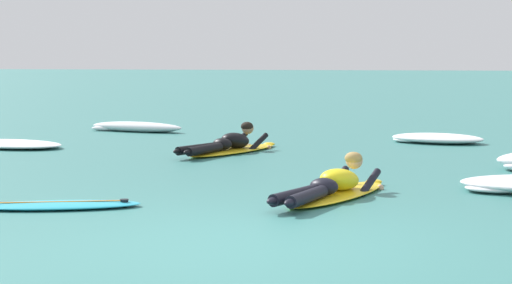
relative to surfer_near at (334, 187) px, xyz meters
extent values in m
plane|color=#387A75|center=(-0.70, 7.38, -0.13)|extent=(120.00, 120.00, 0.00)
ellipsoid|color=yellow|center=(0.04, 0.09, -0.10)|extent=(1.44, 2.32, 0.07)
ellipsoid|color=yellow|center=(0.46, 1.09, -0.09)|extent=(0.28, 0.27, 0.06)
ellipsoid|color=yellow|center=(0.06, 0.13, 0.07)|extent=(0.65, 0.82, 0.35)
ellipsoid|color=black|center=(-0.11, -0.25, 0.04)|extent=(0.42, 0.39, 0.20)
cylinder|color=black|center=(-0.41, -0.75, 0.01)|extent=(0.51, 0.83, 0.14)
ellipsoid|color=black|center=(-0.59, -1.13, 0.01)|extent=(0.18, 0.24, 0.08)
cylinder|color=black|center=(-0.26, -0.81, 0.01)|extent=(0.42, 0.85, 0.14)
ellipsoid|color=black|center=(-0.40, -1.21, 0.01)|extent=(0.18, 0.24, 0.08)
cylinder|color=black|center=(0.01, 0.58, -0.01)|extent=(0.30, 0.55, 0.32)
sphere|color=tan|center=(0.15, 0.92, -0.11)|extent=(0.09, 0.09, 0.09)
cylinder|color=black|center=(0.41, 0.39, -0.01)|extent=(0.30, 0.55, 0.32)
sphere|color=tan|center=(0.54, 0.71, -0.11)|extent=(0.09, 0.09, 0.09)
sphere|color=tan|center=(0.22, 0.52, 0.25)|extent=(0.21, 0.21, 0.21)
ellipsoid|color=#AD894C|center=(0.21, 0.50, 0.28)|extent=(0.28, 0.27, 0.16)
ellipsoid|color=yellow|center=(-1.90, 4.56, -0.10)|extent=(1.56, 2.36, 0.07)
ellipsoid|color=yellow|center=(-1.41, 5.56, -0.09)|extent=(0.28, 0.27, 0.06)
ellipsoid|color=black|center=(-1.88, 4.60, 0.07)|extent=(0.64, 0.75, 0.34)
ellipsoid|color=black|center=(-2.04, 4.27, 0.04)|extent=(0.43, 0.40, 0.20)
cylinder|color=black|center=(-2.38, 3.76, 0.01)|extent=(0.57, 0.85, 0.14)
ellipsoid|color=black|center=(-2.60, 3.37, 0.01)|extent=(0.19, 0.24, 0.08)
cylinder|color=black|center=(-2.23, 3.69, 0.01)|extent=(0.48, 0.88, 0.14)
ellipsoid|color=black|center=(-2.41, 3.28, 0.01)|extent=(0.19, 0.24, 0.08)
cylinder|color=black|center=(-1.92, 5.02, -0.01)|extent=(0.35, 0.60, 0.35)
sphere|color=tan|center=(-1.74, 5.38, -0.11)|extent=(0.09, 0.09, 0.09)
cylinder|color=black|center=(-1.53, 4.81, -0.01)|extent=(0.35, 0.60, 0.35)
sphere|color=tan|center=(-1.36, 5.15, -0.11)|extent=(0.09, 0.09, 0.09)
sphere|color=tan|center=(-1.71, 4.95, 0.25)|extent=(0.21, 0.21, 0.21)
ellipsoid|color=black|center=(-1.72, 4.93, 0.28)|extent=(0.29, 0.28, 0.16)
ellipsoid|color=#2DB2D1|center=(-2.98, -1.08, -0.10)|extent=(1.89, 0.96, 0.07)
cube|color=orange|center=(-2.98, -1.08, -0.06)|extent=(1.51, 0.40, 0.01)
cone|color=black|center=(-2.28, -0.91, -0.13)|extent=(0.12, 0.12, 0.16)
ellipsoid|color=white|center=(-4.54, 8.15, -0.03)|extent=(2.20, 1.08, 0.21)
ellipsoid|color=white|center=(-4.00, 8.08, -0.06)|extent=(0.80, 0.36, 0.15)
ellipsoid|color=white|center=(-5.17, 8.28, -0.08)|extent=(0.79, 0.34, 0.12)
ellipsoid|color=white|center=(2.02, 0.71, -0.08)|extent=(0.99, 0.71, 0.11)
ellipsoid|color=white|center=(-5.95, 4.80, -0.07)|extent=(2.22, 1.51, 0.13)
ellipsoid|color=white|center=(-5.42, 4.84, -0.09)|extent=(0.74, 0.55, 0.09)
ellipsoid|color=white|center=(1.64, 6.61, -0.05)|extent=(1.92, 1.43, 0.18)
ellipsoid|color=white|center=(2.09, 6.62, -0.07)|extent=(0.78, 0.75, 0.12)
ellipsoid|color=white|center=(1.12, 6.66, -0.09)|extent=(0.76, 0.69, 0.10)
camera|label=1|loc=(0.45, -10.58, 1.60)|focal=63.88mm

